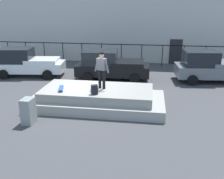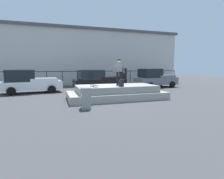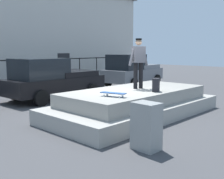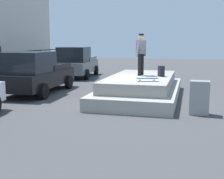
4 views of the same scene
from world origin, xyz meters
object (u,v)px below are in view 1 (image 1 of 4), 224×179
at_px(skateboarder, 102,68).
at_px(car_grey_pickup_far, 210,67).
at_px(car_white_pickup_near, 26,62).
at_px(utility_box, 28,111).
at_px(skateboard, 61,88).
at_px(backpack, 94,90).
at_px(car_black_pickup_mid, 110,65).

distance_m(skateboarder, car_grey_pickup_far, 7.89).
relative_size(car_white_pickup_near, utility_box, 4.49).
xyz_separation_m(skateboard, backpack, (1.66, -0.33, 0.12)).
bearing_deg(skateboarder, car_white_pickup_near, 142.56).
bearing_deg(car_black_pickup_mid, utility_box, -108.30).
xyz_separation_m(backpack, utility_box, (-2.48, -1.46, -0.58)).
bearing_deg(skateboard, utility_box, -114.66).
height_order(skateboard, utility_box, utility_box).
bearing_deg(car_white_pickup_near, skateboard, -50.71).
bearing_deg(car_white_pickup_near, car_black_pickup_mid, 0.30).
bearing_deg(utility_box, skateboarder, 43.91).
relative_size(skateboarder, car_black_pickup_mid, 0.36).
xyz_separation_m(skateboarder, utility_box, (-2.66, -2.32, -1.36)).
bearing_deg(car_white_pickup_near, car_grey_pickup_far, 2.22).
bearing_deg(car_grey_pickup_far, skateboard, -143.88).
relative_size(skateboard, utility_box, 0.74).
distance_m(backpack, car_white_pickup_near, 8.09).
distance_m(skateboard, car_black_pickup_mid, 5.44).
bearing_deg(car_grey_pickup_far, skateboarder, -139.10).
height_order(skateboarder, utility_box, skateboarder).
distance_m(skateboard, car_white_pickup_near, 6.71).
distance_m(skateboard, backpack, 1.70).
bearing_deg(car_black_pickup_mid, car_grey_pickup_far, 3.98).
height_order(skateboarder, car_grey_pickup_far, skateboarder).
height_order(backpack, utility_box, backpack).
height_order(skateboarder, car_black_pickup_mid, skateboarder).
bearing_deg(utility_box, skateboard, 68.14).
distance_m(backpack, car_black_pickup_mid, 5.56).
relative_size(skateboarder, car_white_pickup_near, 0.35).
relative_size(backpack, car_white_pickup_near, 0.09).
bearing_deg(skateboard, car_black_pickup_mid, 73.99).
distance_m(car_white_pickup_near, car_grey_pickup_far, 12.02).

